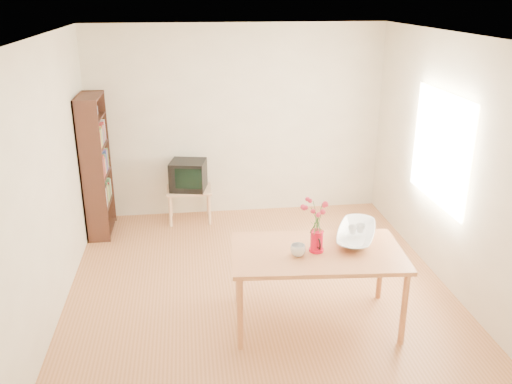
{
  "coord_description": "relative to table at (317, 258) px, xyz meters",
  "views": [
    {
      "loc": [
        -0.69,
        -4.97,
        2.99
      ],
      "look_at": [
        0.0,
        0.3,
        1.0
      ],
      "focal_mm": 38.0,
      "sensor_mm": 36.0,
      "label": 1
    }
  ],
  "objects": [
    {
      "name": "tv_stand",
      "position": [
        -1.15,
        2.6,
        -0.29
      ],
      "size": [
        0.6,
        0.45,
        0.46
      ],
      "color": "tan",
      "rests_on": "ground"
    },
    {
      "name": "mug",
      "position": [
        -0.2,
        -0.07,
        0.12
      ],
      "size": [
        0.16,
        0.16,
        0.11
      ],
      "primitive_type": "imported",
      "rotation": [
        0.0,
        0.0,
        3.29
      ],
      "color": "white",
      "rests_on": "table"
    },
    {
      "name": "pitcher",
      "position": [
        -0.01,
        -0.0,
        0.16
      ],
      "size": [
        0.13,
        0.21,
        0.2
      ],
      "rotation": [
        0.0,
        0.0,
        0.03
      ],
      "color": "red",
      "rests_on": "table"
    },
    {
      "name": "teacup_b",
      "position": [
        0.48,
        0.25,
        0.27
      ],
      "size": [
        0.09,
        0.09,
        0.07
      ],
      "primitive_type": "imported",
      "rotation": [
        0.0,
        0.0,
        1.31
      ],
      "color": "white",
      "rests_on": "bowl"
    },
    {
      "name": "teacup_a",
      "position": [
        0.39,
        0.23,
        0.27
      ],
      "size": [
        0.1,
        0.1,
        0.07
      ],
      "primitive_type": "imported",
      "rotation": [
        0.0,
        0.0,
        0.6
      ],
      "color": "white",
      "rests_on": "bowl"
    },
    {
      "name": "flowers",
      "position": [
        -0.01,
        -0.0,
        0.43
      ],
      "size": [
        0.23,
        0.23,
        0.33
      ],
      "primitive_type": null,
      "color": "#EA3756",
      "rests_on": "pitcher"
    },
    {
      "name": "bookshelf",
      "position": [
        -2.29,
        2.38,
        0.16
      ],
      "size": [
        0.28,
        0.7,
        1.8
      ],
      "color": "black",
      "rests_on": "ground"
    },
    {
      "name": "table",
      "position": [
        0.0,
        0.0,
        0.0
      ],
      "size": [
        1.63,
        1.01,
        0.75
      ],
      "rotation": [
        0.0,
        0.0,
        -0.08
      ],
      "color": "#BF7141",
      "rests_on": "ground"
    },
    {
      "name": "bowl",
      "position": [
        0.43,
        0.23,
        0.32
      ],
      "size": [
        0.68,
        0.68,
        0.49
      ],
      "primitive_type": "imported",
      "rotation": [
        0.0,
        0.0,
        -0.41
      ],
      "color": "white",
      "rests_on": "table"
    },
    {
      "name": "room",
      "position": [
        -0.42,
        0.64,
        0.62
      ],
      "size": [
        4.5,
        4.5,
        4.5
      ],
      "color": "#AA673C",
      "rests_on": "ground"
    },
    {
      "name": "television",
      "position": [
        -1.15,
        2.62,
        -0.02
      ],
      "size": [
        0.53,
        0.5,
        0.39
      ],
      "rotation": [
        0.0,
        0.0,
        -0.2
      ],
      "color": "black",
      "rests_on": "tv_stand"
    }
  ]
}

